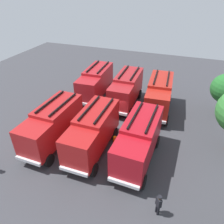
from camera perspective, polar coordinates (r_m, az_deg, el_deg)
name	(u,v)px	position (r m, az deg, el deg)	size (l,w,h in m)	color
ground_plane	(112,123)	(23.04, 0.00, -2.94)	(53.22, 53.22, 0.00)	#38383D
fire_truck_0	(96,82)	(27.20, -4.44, 8.04)	(7.30, 3.02, 3.88)	#A61A20
fire_truck_1	(53,124)	(19.92, -15.66, -3.10)	(7.26, 2.89, 3.88)	#A81A1C
fire_truck_2	(126,89)	(25.43, 3.84, 6.25)	(7.24, 2.86, 3.88)	maroon
fire_truck_3	(93,131)	(18.41, -5.21, -5.11)	(7.21, 2.78, 3.88)	#A61819
fire_truck_4	(159,94)	(24.65, 12.53, 4.62)	(7.35, 3.14, 3.88)	#A71F17
fire_truck_5	(139,140)	(17.58, 7.17, -7.37)	(7.27, 2.94, 3.88)	#AA121D
firefighter_1	(60,104)	(25.37, -13.67, 2.04)	(0.46, 0.31, 1.61)	black
firefighter_2	(115,143)	(18.94, 0.79, -8.42)	(0.48, 0.43, 1.69)	black
firefighter_3	(158,204)	(15.21, 12.36, -22.95)	(0.48, 0.45, 1.74)	black
firefighter_4	(50,115)	(23.46, -16.35, -0.69)	(0.33, 0.46, 1.81)	black
traffic_cone_0	(75,141)	(20.45, -9.81, -7.75)	(0.42, 0.42, 0.60)	#F2600C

